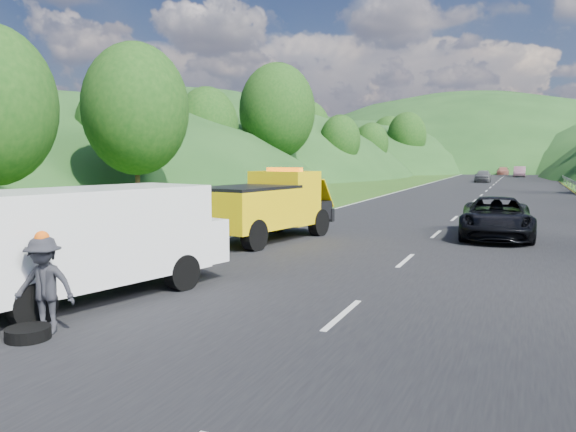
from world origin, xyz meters
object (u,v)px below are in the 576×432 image
at_px(child, 179,279).
at_px(worker, 46,335).
at_px(woman, 112,267).
at_px(suitcase, 82,258).
at_px(white_van, 90,237).
at_px(passing_suv, 495,238).
at_px(tow_truck, 267,205).
at_px(spare_tire, 29,341).

xyz_separation_m(child, worker, (0.40, -4.54, 0.00)).
bearing_deg(woman, suitcase, 107.87).
height_order(white_van, child, white_van).
height_order(suitcase, passing_suv, passing_suv).
bearing_deg(tow_truck, worker, -74.42).
bearing_deg(tow_truck, passing_suv, 36.96).
xyz_separation_m(white_van, worker, (0.94, -2.14, -1.31)).
bearing_deg(child, passing_suv, 62.77).
bearing_deg(passing_suv, woman, -136.42).
relative_size(woman, spare_tire, 2.48).
height_order(white_van, suitcase, white_van).
bearing_deg(passing_suv, worker, -116.42).
bearing_deg(spare_tire, white_van, 110.17).
height_order(white_van, woman, white_van).
bearing_deg(woman, worker, -155.38).
bearing_deg(suitcase, worker, -52.42).
distance_m(white_van, suitcase, 3.87).
relative_size(child, spare_tire, 1.28).
height_order(woman, child, woman).
height_order(tow_truck, suitcase, tow_truck).
relative_size(tow_truck, suitcase, 11.68).
bearing_deg(child, white_van, -96.71).
bearing_deg(tow_truck, child, -74.08).
xyz_separation_m(tow_truck, woman, (-1.79, -6.08, -1.26)).
bearing_deg(woman, tow_truck, -21.53).
xyz_separation_m(woman, passing_suv, (9.27, 9.88, 0.00)).
distance_m(tow_truck, spare_tire, 11.58).
height_order(suitcase, spare_tire, suitcase).
xyz_separation_m(tow_truck, passing_suv, (7.47, 3.80, -1.26)).
xyz_separation_m(tow_truck, worker, (1.09, -11.12, -1.26)).
bearing_deg(woman, white_van, -151.34).
relative_size(suitcase, spare_tire, 0.76).
height_order(worker, spare_tire, worker).
xyz_separation_m(tow_truck, suitcase, (-2.55, -6.40, -0.99)).
bearing_deg(woman, spare_tire, -157.20).
height_order(woman, spare_tire, woman).
bearing_deg(child, woman, 174.33).
relative_size(woman, passing_suv, 0.33).
xyz_separation_m(child, spare_tire, (0.38, -4.88, 0.00)).
relative_size(woman, worker, 1.06).
distance_m(worker, suitcase, 5.97).
bearing_deg(worker, spare_tire, -111.43).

